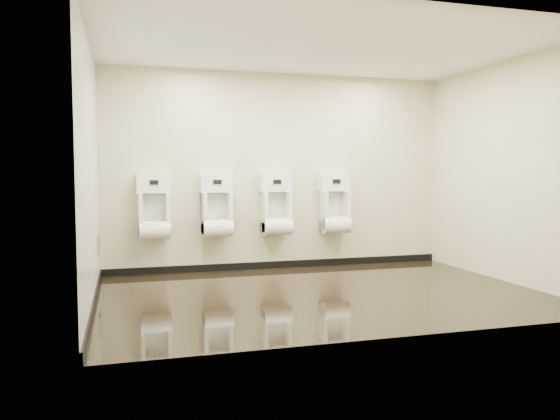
% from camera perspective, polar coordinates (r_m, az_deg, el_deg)
% --- Properties ---
extents(ground, '(5.00, 3.50, 0.00)m').
position_cam_1_polar(ground, '(6.37, 4.39, -8.67)').
color(ground, black).
rests_on(ground, ground).
extents(ceiling, '(5.00, 3.50, 0.00)m').
position_cam_1_polar(ceiling, '(6.37, 4.53, 16.73)').
color(ceiling, white).
extents(back_wall, '(5.00, 0.02, 2.80)m').
position_cam_1_polar(back_wall, '(7.88, -0.01, 4.03)').
color(back_wall, beige).
rests_on(back_wall, ground).
extents(front_wall, '(5.00, 0.02, 2.80)m').
position_cam_1_polar(front_wall, '(4.61, 12.10, 3.97)').
color(front_wall, beige).
rests_on(front_wall, ground).
extents(left_wall, '(0.02, 3.50, 2.80)m').
position_cam_1_polar(left_wall, '(5.83, -19.29, 3.82)').
color(left_wall, beige).
rests_on(left_wall, ground).
extents(right_wall, '(0.02, 3.50, 2.80)m').
position_cam_1_polar(right_wall, '(7.46, 22.79, 3.72)').
color(right_wall, beige).
rests_on(right_wall, ground).
extents(tile_overlay_left, '(0.01, 3.50, 2.80)m').
position_cam_1_polar(tile_overlay_left, '(5.83, -19.24, 3.82)').
color(tile_overlay_left, white).
rests_on(tile_overlay_left, ground).
extents(skirting_back, '(5.00, 0.02, 0.10)m').
position_cam_1_polar(skirting_back, '(7.98, 0.01, -5.71)').
color(skirting_back, black).
rests_on(skirting_back, ground).
extents(skirting_left, '(0.02, 3.50, 0.10)m').
position_cam_1_polar(skirting_left, '(5.98, -18.87, -9.22)').
color(skirting_left, black).
rests_on(skirting_left, ground).
extents(access_panel, '(0.04, 0.25, 0.25)m').
position_cam_1_polar(access_panel, '(7.08, -18.43, -3.47)').
color(access_panel, '#9E9EA3').
rests_on(access_panel, left_wall).
extents(urinal_0, '(0.46, 0.34, 0.85)m').
position_cam_1_polar(urinal_0, '(7.45, -13.02, -0.14)').
color(urinal_0, white).
rests_on(urinal_0, back_wall).
extents(urinal_1, '(0.46, 0.34, 0.85)m').
position_cam_1_polar(urinal_1, '(7.54, -6.62, -0.02)').
color(urinal_1, white).
rests_on(urinal_1, back_wall).
extents(urinal_2, '(0.46, 0.34, 0.85)m').
position_cam_1_polar(urinal_2, '(7.72, -0.41, 0.10)').
color(urinal_2, white).
rests_on(urinal_2, back_wall).
extents(urinal_3, '(0.46, 0.34, 0.85)m').
position_cam_1_polar(urinal_3, '(8.01, 5.74, 0.22)').
color(urinal_3, white).
rests_on(urinal_3, back_wall).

